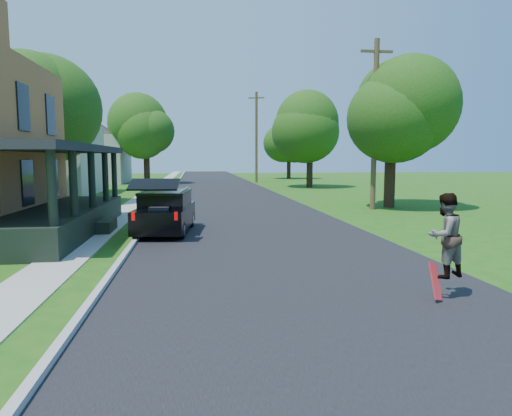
{
  "coord_description": "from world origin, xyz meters",
  "views": [
    {
      "loc": [
        -2.14,
        -10.91,
        2.66
      ],
      "look_at": [
        -0.28,
        3.0,
        1.12
      ],
      "focal_mm": 32.0,
      "sensor_mm": 36.0,
      "label": 1
    }
  ],
  "objects": [
    {
      "name": "neighbor_house_mid",
      "position": [
        -13.5,
        24.0,
        4.19
      ],
      "size": [
        12.78,
        12.78,
        8.3
      ],
      "color": "#AAA796",
      "rests_on": "ground"
    },
    {
      "name": "skateboard",
      "position": [
        2.27,
        -3.15,
        0.36
      ],
      "size": [
        0.2,
        0.41,
        0.68
      ],
      "rotation": [
        0.0,
        0.0,
        0.38
      ],
      "color": "#AE0E12",
      "rests_on": "ground"
    },
    {
      "name": "sidewalk",
      "position": [
        -5.6,
        20.0,
        0.0
      ],
      "size": [
        1.3,
        120.0,
        0.03
      ],
      "primitive_type": "cube",
      "color": "#9D9C94",
      "rests_on": "ground"
    },
    {
      "name": "tree_left_mid",
      "position": [
        -10.56,
        16.65,
        6.21
      ],
      "size": [
        8.62,
        8.39,
        9.85
      ],
      "rotation": [
        0.0,
        0.0,
        0.38
      ],
      "color": "black",
      "rests_on": "ground"
    },
    {
      "name": "tree_left_far",
      "position": [
        -7.15,
        37.69,
        6.03
      ],
      "size": [
        6.14,
        5.89,
        9.13
      ],
      "rotation": [
        0.0,
        0.0,
        0.06
      ],
      "color": "black",
      "rests_on": "ground"
    },
    {
      "name": "utility_pole_far",
      "position": [
        4.5,
        38.54,
        5.01
      ],
      "size": [
        1.68,
        0.63,
        9.72
      ],
      "rotation": [
        0.0,
        0.0,
        -0.3
      ],
      "color": "#493821",
      "rests_on": "ground"
    },
    {
      "name": "tree_right_near",
      "position": [
        8.23,
        12.55,
        5.41
      ],
      "size": [
        5.77,
        5.55,
        8.34
      ],
      "rotation": [
        0.0,
        0.0,
        0.05
      ],
      "color": "black",
      "rests_on": "ground"
    },
    {
      "name": "ground",
      "position": [
        0.0,
        0.0,
        0.0
      ],
      "size": [
        140.0,
        140.0,
        0.0
      ],
      "primitive_type": "plane",
      "color": "#1C4F0F",
      "rests_on": "ground"
    },
    {
      "name": "street",
      "position": [
        0.0,
        20.0,
        0.0
      ],
      "size": [
        8.0,
        120.0,
        0.02
      ],
      "primitive_type": "cube",
      "color": "black",
      "rests_on": "ground"
    },
    {
      "name": "black_suv",
      "position": [
        -3.2,
        5.44,
        0.77
      ],
      "size": [
        2.08,
        4.47,
        2.01
      ],
      "rotation": [
        0.0,
        0.0,
        -0.11
      ],
      "color": "black",
      "rests_on": "ground"
    },
    {
      "name": "skateboarder",
      "position": [
        2.5,
        -3.0,
        1.21
      ],
      "size": [
        0.94,
        0.83,
        1.6
      ],
      "rotation": [
        0.0,
        0.0,
        3.49
      ],
      "color": "black",
      "rests_on": "ground"
    },
    {
      "name": "tree_right_far",
      "position": [
        9.88,
        47.3,
        4.93
      ],
      "size": [
        5.73,
        5.73,
        7.78
      ],
      "rotation": [
        0.0,
        0.0,
        -0.12
      ],
      "color": "black",
      "rests_on": "ground"
    },
    {
      "name": "curb",
      "position": [
        -4.05,
        20.0,
        0.0
      ],
      "size": [
        0.15,
        120.0,
        0.12
      ],
      "primitive_type": "cube",
      "color": "#A4A5A0",
      "rests_on": "ground"
    },
    {
      "name": "tree_right_mid",
      "position": [
        8.18,
        29.72,
        5.57
      ],
      "size": [
        6.86,
        6.94,
        8.82
      ],
      "rotation": [
        0.0,
        0.0,
        -0.2
      ],
      "color": "black",
      "rests_on": "ground"
    },
    {
      "name": "neighbor_house_far",
      "position": [
        -13.5,
        40.0,
        4.19
      ],
      "size": [
        12.78,
        12.78,
        8.3
      ],
      "color": "#AAA796",
      "rests_on": "ground"
    },
    {
      "name": "utility_pole_near",
      "position": [
        7.0,
        11.67,
        4.45
      ],
      "size": [
        1.67,
        0.27,
        8.61
      ],
      "rotation": [
        0.0,
        0.0,
        -0.01
      ],
      "color": "#493821",
      "rests_on": "ground"
    }
  ]
}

